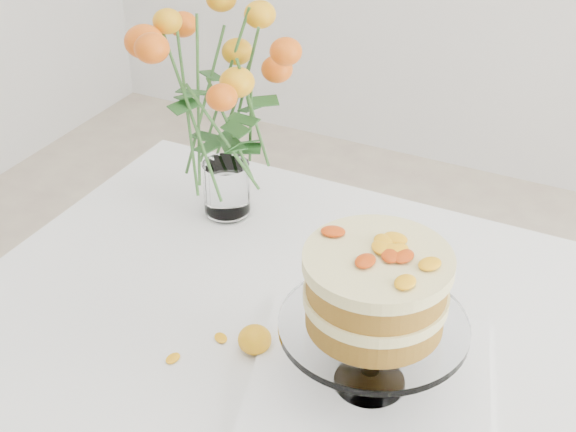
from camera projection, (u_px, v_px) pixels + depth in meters
name	position (u px, v px, depth m)	size (l,w,h in m)	color
table	(390.00, 413.00, 1.20)	(1.43, 0.93, 0.76)	tan
napkin	(369.00, 385.00, 1.12)	(0.33, 0.33, 0.01)	white
cake_stand	(376.00, 297.00, 1.04)	(0.25, 0.25, 0.23)	white
rose_vase	(222.00, 89.00, 1.37)	(0.30, 0.30, 0.43)	white
loose_rose_near	(255.00, 340.00, 1.18)	(0.09, 0.05, 0.04)	orange
stray_petal_a	(289.00, 389.00, 1.12)	(0.03, 0.02, 0.00)	#FEA710
stray_petal_d	(221.00, 338.00, 1.21)	(0.03, 0.02, 0.00)	#FEA710
stray_petal_e	(173.00, 359.00, 1.17)	(0.03, 0.02, 0.00)	#FEA710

